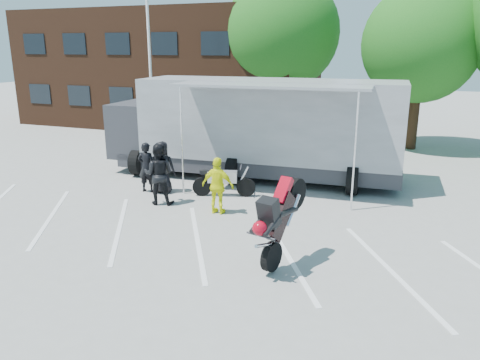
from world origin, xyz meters
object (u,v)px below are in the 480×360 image
Objects in this scene: tree_left at (282,33)px; spectator_hivis at (218,186)px; spectator_leather_c at (159,174)px; spectator_leather_b at (147,167)px; parked_motorcycle at (224,196)px; flagpole at (154,42)px; stunt_bike_rider at (288,261)px; transporter_truck at (256,177)px; tree_mid at (421,44)px; spectator_leather_a at (162,167)px.

tree_left reaches higher than spectator_hivis.
spectator_leather_b is at bearing -57.63° from spectator_leather_c.
parked_motorcycle is 1.25× the size of spectator_hivis.
flagpole is at bearing -68.61° from spectator_leather_b.
stunt_bike_rider is at bearing 140.18° from spectator_hivis.
spectator_leather_b is 3.35m from spectator_hivis.
transporter_truck is at bearing -129.11° from spectator_leather_c.
tree_mid is 15.36m from stunt_bike_rider.
spectator_leather_c is 2.12m from spectator_hivis.
tree_left is 12.64m from spectator_leather_a.
tree_mid reaches higher than parked_motorcycle.
spectator_hivis is at bearing 160.71° from spectator_leather_c.
spectator_leather_b reaches higher than stunt_bike_rider.
flagpole is 4.65× the size of spectator_hivis.
tree_left is at bearing -101.87° from spectator_leather_b.
spectator_hivis is at bearing 153.56° from stunt_bike_rider.
stunt_bike_rider is 3.82m from spectator_hivis.
stunt_bike_rider is at bearing 132.40° from spectator_leather_a.
flagpole is 0.69× the size of transporter_truck.
tree_mid is at bearing -8.13° from tree_left.
spectator_hivis is at bearing 140.84° from spectator_leather_a.
stunt_bike_rider is (8.98, -9.37, -5.05)m from flagpole.
tree_left is 12.71m from parked_motorcycle.
stunt_bike_rider is 6.61m from spectator_leather_a.
stunt_bike_rider is at bearing 137.69° from spectator_leather_c.
spectator_leather_c is at bearing 114.20° from parked_motorcycle.
spectator_leather_b is (-5.99, 3.55, 0.87)m from stunt_bike_rider.
spectator_leather_b is (-2.89, -3.10, 0.87)m from transporter_truck.
flagpole is at bearing -71.97° from spectator_leather_a.
parked_motorcycle is at bearing 143.50° from stunt_bike_rider.
spectator_leather_c is (-4.94, 2.58, 0.97)m from stunt_bike_rider.
flagpole is 7.91m from spectator_leather_a.
flagpole is at bearing -156.03° from tree_mid.
tree_left is (4.24, 6.00, 0.51)m from flagpole.
spectator_leather_a is (3.54, -5.72, -4.16)m from flagpole.
parked_motorcycle is at bearing -175.54° from spectator_leather_b.
spectator_leather_a is 0.92× the size of spectator_leather_c.
spectator_hivis is (-5.10, -11.96, -4.08)m from tree_mid.
tree_mid is 3.57× the size of parked_motorcycle.
spectator_leather_b is at bearing -96.07° from tree_left.
parked_motorcycle is at bearing -72.44° from spectator_hivis.
tree_mid reaches higher than spectator_leather_b.
tree_mid is 0.66× the size of transporter_truck.
transporter_truck reaches higher than parked_motorcycle.
transporter_truck is 5.96× the size of spectator_leather_c.
spectator_leather_a reaches higher than stunt_bike_rider.
spectator_leather_a is at bearing -175.64° from spectator_leather_b.
spectator_leather_c reaches higher than stunt_bike_rider.
parked_motorcycle is (1.40, -11.34, -5.57)m from tree_left.
flagpole is at bearing 147.74° from stunt_bike_rider.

